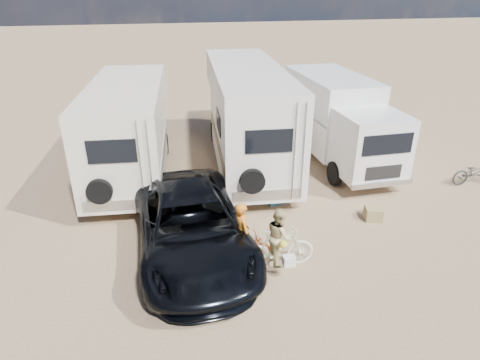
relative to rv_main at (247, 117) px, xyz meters
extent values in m
plane|color=#A0825F|center=(0.19, -7.44, -1.90)|extent=(140.00, 140.00, 0.00)
imported|color=black|center=(-2.81, -5.78, -1.06)|extent=(3.09, 6.19, 1.68)
imported|color=#E85814|center=(-1.63, -6.65, -1.48)|extent=(1.70, 0.87, 0.85)
imported|color=beige|center=(-0.73, -6.88, -1.34)|extent=(1.88, 0.56, 1.13)
imported|color=orange|center=(-1.63, -6.65, -1.07)|extent=(0.51, 0.67, 1.66)
imported|color=tan|center=(-0.73, -6.88, -1.14)|extent=(0.59, 0.75, 1.52)
imported|color=#242624|center=(7.59, -3.67, -1.44)|extent=(1.77, 0.63, 0.93)
cube|color=teal|center=(0.17, -3.56, -1.68)|extent=(0.64, 0.53, 0.45)
cube|color=olive|center=(2.83, -5.20, -1.70)|extent=(0.61, 0.61, 0.40)
camera|label=1|loc=(-3.48, -15.23, 4.77)|focal=31.16mm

